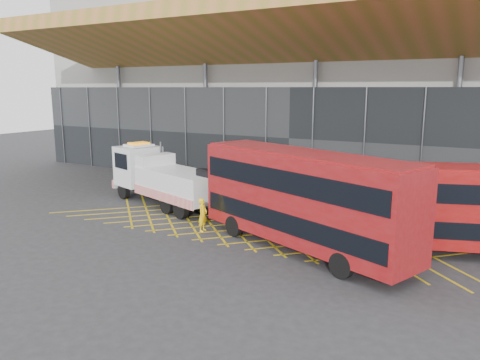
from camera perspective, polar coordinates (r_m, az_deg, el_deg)
The scene contains 7 objects.
ground_plane at distance 29.51m, azimuth -6.54°, elevation -4.52°, with size 120.00×120.00×0.00m, color #28282A.
road_markings at distance 27.09m, azimuth 1.79°, elevation -5.87°, with size 26.36×7.16×0.01m.
construction_building at distance 43.97m, azimuth 9.77°, elevation 12.36°, with size 55.00×23.97×18.00m.
recovery_truck at distance 32.43m, azimuth -9.42°, elevation 0.30°, with size 11.71×5.91×4.13m.
bus_towed at distance 23.01m, azimuth 7.64°, elevation -2.00°, with size 12.26×7.13×4.94m.
bus_second at distance 24.67m, azimuth 24.80°, elevation -2.86°, with size 10.83×5.70×4.33m.
worker at distance 26.39m, azimuth -4.57°, elevation -4.25°, with size 0.69×0.45×1.89m, color yellow.
Camera 1 is at (16.68, -23.01, 7.95)m, focal length 35.00 mm.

